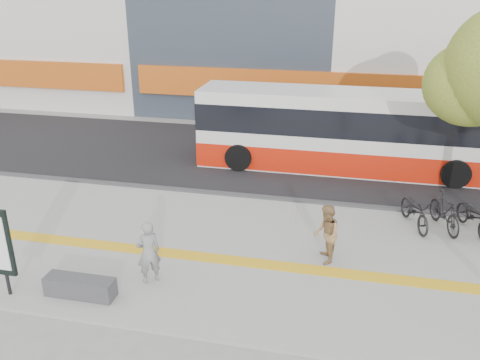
% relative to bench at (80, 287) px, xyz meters
% --- Properties ---
extents(ground, '(120.00, 120.00, 0.00)m').
position_rel_bench_xyz_m(ground, '(2.60, 1.20, -0.30)').
color(ground, slate).
rests_on(ground, ground).
extents(sidewalk, '(40.00, 7.00, 0.08)m').
position_rel_bench_xyz_m(sidewalk, '(2.60, 2.70, -0.27)').
color(sidewalk, slate).
rests_on(sidewalk, ground).
extents(tactile_strip, '(40.00, 0.45, 0.01)m').
position_rel_bench_xyz_m(tactile_strip, '(2.60, 2.20, -0.22)').
color(tactile_strip, gold).
rests_on(tactile_strip, sidewalk).
extents(street, '(40.00, 8.00, 0.06)m').
position_rel_bench_xyz_m(street, '(2.60, 10.20, -0.28)').
color(street, black).
rests_on(street, ground).
extents(curb, '(40.00, 0.25, 0.14)m').
position_rel_bench_xyz_m(curb, '(2.60, 6.20, -0.23)').
color(curb, '#363639').
rests_on(curb, ground).
extents(bench, '(1.60, 0.45, 0.45)m').
position_rel_bench_xyz_m(bench, '(0.00, 0.00, 0.00)').
color(bench, '#363639').
rests_on(bench, sidewalk).
extents(signboard, '(0.55, 0.10, 2.20)m').
position_rel_bench_xyz_m(signboard, '(-1.60, -0.31, 1.06)').
color(signboard, black).
rests_on(signboard, sidewalk).
extents(bus, '(10.83, 2.57, 2.88)m').
position_rel_bench_xyz_m(bus, '(5.49, 9.70, 1.11)').
color(bus, silver).
rests_on(bus, street).
extents(bicycle_row, '(3.47, 1.93, 1.07)m').
position_rel_bench_xyz_m(bicycle_row, '(8.80, 5.20, 0.28)').
color(bicycle_row, black).
rests_on(bicycle_row, sidewalk).
extents(seated_woman, '(0.68, 0.65, 1.55)m').
position_rel_bench_xyz_m(seated_woman, '(1.30, 0.89, 0.55)').
color(seated_woman, black).
rests_on(seated_woman, sidewalk).
extents(pedestrian_tan, '(0.71, 0.84, 1.53)m').
position_rel_bench_xyz_m(pedestrian_tan, '(5.26, 2.68, 0.54)').
color(pedestrian_tan, olive).
rests_on(pedestrian_tan, sidewalk).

